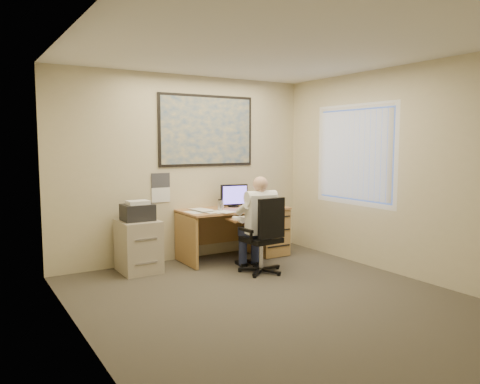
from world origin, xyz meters
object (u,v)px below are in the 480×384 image
desk (252,227)px  filing_cabinet (138,241)px  person (260,225)px  office_chair (263,251)px

desk → filing_cabinet: desk is taller
desk → filing_cabinet: size_ratio=1.67×
filing_cabinet → person: size_ratio=0.75×
desk → filing_cabinet: bearing=179.5°
office_chair → person: (0.00, 0.08, 0.34)m
office_chair → person: 0.35m
filing_cabinet → office_chair: bearing=-34.6°
desk → office_chair: 1.03m
desk → person: (-0.42, -0.85, 0.20)m
desk → office_chair: desk is taller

